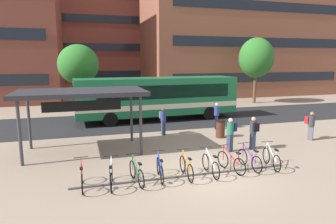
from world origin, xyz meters
TOP-DOWN VIEW (x-y plane):
  - ground at (0.00, 0.00)m, footprint 200.00×200.00m
  - bus_lane_asphalt at (0.00, 11.13)m, footprint 80.00×7.20m
  - city_bus at (0.79, 11.13)m, footprint 12.11×3.02m
  - bike_rack at (-0.91, 0.09)m, footprint 8.67×0.19m
  - parked_bicycle_red_0 at (-4.77, 0.17)m, footprint 0.52×1.72m
  - parked_bicycle_white_1 at (-3.76, 0.01)m, footprint 0.52×1.72m
  - parked_bicycle_green_2 at (-2.84, 0.04)m, footprint 0.52×1.72m
  - parked_bicycle_blue_3 at (-1.93, 0.15)m, footprint 0.52×1.72m
  - parked_bicycle_orange_4 at (-0.90, 0.04)m, footprint 0.52×1.72m
  - parked_bicycle_white_5 at (0.10, 0.01)m, footprint 0.52×1.72m
  - parked_bicycle_red_6 at (1.06, 0.12)m, footprint 0.56×1.70m
  - parked_bicycle_purple_7 at (1.94, 0.16)m, footprint 0.52×1.72m
  - parked_bicycle_white_8 at (2.90, 0.03)m, footprint 0.54×1.70m
  - transit_shelter at (-4.62, 4.53)m, footprint 6.02×3.39m
  - commuter_teal_pack_0 at (3.82, 7.17)m, footprint 0.51×0.60m
  - commuter_red_pack_1 at (7.68, 3.15)m, footprint 0.56×0.60m
  - commuter_grey_pack_2 at (0.02, 6.65)m, footprint 0.36×0.54m
  - commuter_navy_pack_3 at (2.33, 2.54)m, footprint 0.60×0.48m
  - commuter_black_pack_4 at (3.60, 2.51)m, footprint 0.35×0.53m
  - trash_bin at (3.07, 5.10)m, footprint 0.55×0.55m
  - street_tree_0 at (12.98, 17.01)m, footprint 3.58×3.58m
  - street_tree_1 at (-4.73, 15.07)m, footprint 3.25×3.25m
  - building_right_wing at (16.23, 26.05)m, footprint 25.26×10.31m
  - building_centre_block at (-3.31, 40.66)m, footprint 18.33×11.76m

SIDE VIEW (x-z plane):
  - ground at x=0.00m, z-range 0.00..0.00m
  - bus_lane_asphalt at x=0.00m, z-range 0.00..0.01m
  - bike_rack at x=-0.91m, z-range -0.26..0.44m
  - parked_bicycle_red_0 at x=-4.77m, z-range -0.11..0.88m
  - parked_bicycle_white_1 at x=-3.76m, z-range -0.11..0.88m
  - parked_bicycle_green_2 at x=-2.84m, z-range -0.11..0.88m
  - parked_bicycle_blue_3 at x=-1.93m, z-range -0.11..0.88m
  - parked_bicycle_orange_4 at x=-0.90m, z-range -0.11..0.88m
  - parked_bicycle_white_5 at x=0.10m, z-range -0.11..0.88m
  - parked_bicycle_red_6 at x=1.06m, z-range -0.11..0.88m
  - parked_bicycle_purple_7 at x=1.94m, z-range -0.11..0.88m
  - parked_bicycle_white_8 at x=2.90m, z-range -0.11..0.88m
  - trash_bin at x=3.07m, z-range 0.00..1.03m
  - commuter_red_pack_1 at x=7.68m, z-range 0.12..1.74m
  - commuter_black_pack_4 at x=3.60m, z-range 0.13..1.80m
  - commuter_grey_pack_2 at x=0.02m, z-range 0.13..1.81m
  - commuter_navy_pack_3 at x=2.33m, z-range 0.13..1.82m
  - commuter_teal_pack_0 at x=3.82m, z-range 0.14..1.87m
  - city_bus at x=0.79m, z-range 0.18..3.38m
  - transit_shelter at x=-4.62m, z-range 1.34..4.39m
  - street_tree_1 at x=-4.73m, z-range 1.25..6.99m
  - street_tree_0 at x=12.98m, z-range 1.32..8.12m
  - building_centre_block at x=-3.31m, z-range 0.00..15.95m
  - building_right_wing at x=16.23m, z-range 0.00..20.53m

